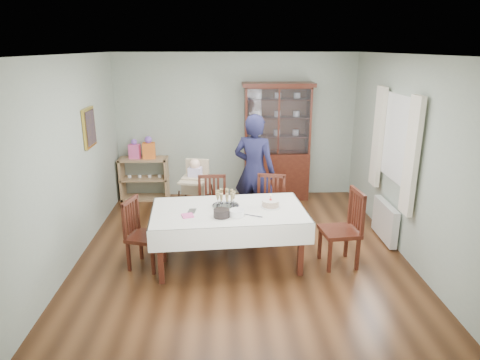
{
  "coord_description": "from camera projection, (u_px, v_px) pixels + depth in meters",
  "views": [
    {
      "loc": [
        -0.23,
        -5.52,
        2.8
      ],
      "look_at": [
        -0.01,
        0.2,
        1.0
      ],
      "focal_mm": 32.0,
      "sensor_mm": 36.0,
      "label": 1
    }
  ],
  "objects": [
    {
      "name": "birthday_cake",
      "position": [
        271.0,
        204.0,
        5.65
      ],
      "size": [
        0.26,
        0.26,
        0.18
      ],
      "color": "white",
      "rests_on": "dining_table"
    },
    {
      "name": "plate_stack_white",
      "position": [
        237.0,
        213.0,
        5.35
      ],
      "size": [
        0.26,
        0.26,
        0.08
      ],
      "primitive_type": "cylinder",
      "rotation": [
        0.0,
        0.0,
        0.41
      ],
      "color": "white",
      "rests_on": "dining_table"
    },
    {
      "name": "window",
      "position": [
        398.0,
        139.0,
        6.01
      ],
      "size": [
        0.04,
        1.02,
        1.22
      ],
      "primitive_type": "cube",
      "color": "white",
      "rests_on": "room_shell"
    },
    {
      "name": "chair_far_right",
      "position": [
        269.0,
        222.0,
        6.39
      ],
      "size": [
        0.52,
        0.52,
        0.98
      ],
      "rotation": [
        0.0,
        0.0,
        -0.21
      ],
      "color": "#471F11",
      "rests_on": "floor"
    },
    {
      "name": "chair_far_left",
      "position": [
        213.0,
        222.0,
        6.39
      ],
      "size": [
        0.45,
        0.45,
        0.96
      ],
      "rotation": [
        0.0,
        0.0,
        0.05
      ],
      "color": "#471F11",
      "rests_on": "floor"
    },
    {
      "name": "cutlery",
      "position": [
        189.0,
        211.0,
        5.5
      ],
      "size": [
        0.14,
        0.19,
        0.01
      ],
      "primitive_type": null,
      "rotation": [
        0.0,
        0.0,
        -0.11
      ],
      "color": "silver",
      "rests_on": "dining_table"
    },
    {
      "name": "chair_end_right",
      "position": [
        340.0,
        243.0,
        5.66
      ],
      "size": [
        0.51,
        0.51,
        1.03
      ],
      "rotation": [
        0.0,
        0.0,
        -1.45
      ],
      "color": "#471F11",
      "rests_on": "floor"
    },
    {
      "name": "chair_end_left",
      "position": [
        145.0,
        247.0,
        5.61
      ],
      "size": [
        0.52,
        0.52,
        0.93
      ],
      "rotation": [
        0.0,
        0.0,
        1.28
      ],
      "color": "#471F11",
      "rests_on": "floor"
    },
    {
      "name": "curtain_right",
      "position": [
        378.0,
        137.0,
        6.63
      ],
      "size": [
        0.07,
        0.3,
        1.55
      ],
      "primitive_type": "cube",
      "color": "silver",
      "rests_on": "room_shell"
    },
    {
      "name": "sideboard",
      "position": [
        145.0,
        178.0,
        8.1
      ],
      "size": [
        0.9,
        0.38,
        0.8
      ],
      "color": "tan",
      "rests_on": "floor"
    },
    {
      "name": "champagne_tray",
      "position": [
        226.0,
        202.0,
        5.66
      ],
      "size": [
        0.36,
        0.36,
        0.22
      ],
      "color": "silver",
      "rests_on": "dining_table"
    },
    {
      "name": "plate_stack_dark",
      "position": [
        222.0,
        213.0,
        5.32
      ],
      "size": [
        0.25,
        0.25,
        0.1
      ],
      "primitive_type": "cylinder",
      "rotation": [
        0.0,
        0.0,
        -0.26
      ],
      "color": "black",
      "rests_on": "dining_table"
    },
    {
      "name": "curtain_left",
      "position": [
        412.0,
        157.0,
        5.45
      ],
      "size": [
        0.07,
        0.3,
        1.55
      ],
      "primitive_type": "cube",
      "color": "silver",
      "rests_on": "room_shell"
    },
    {
      "name": "dining_table",
      "position": [
        229.0,
        236.0,
        5.69
      ],
      "size": [
        2.08,
        1.3,
        0.76
      ],
      "rotation": [
        0.0,
        0.0,
        0.08
      ],
      "color": "#471F11",
      "rests_on": "floor"
    },
    {
      "name": "cake_knife",
      "position": [
        253.0,
        216.0,
        5.36
      ],
      "size": [
        0.25,
        0.13,
        0.01
      ],
      "primitive_type": "cube",
      "rotation": [
        0.0,
        0.0,
        -0.44
      ],
      "color": "silver",
      "rests_on": "dining_table"
    },
    {
      "name": "radiator",
      "position": [
        385.0,
        221.0,
        6.38
      ],
      "size": [
        0.1,
        0.8,
        0.55
      ],
      "primitive_type": "cube",
      "color": "white",
      "rests_on": "floor"
    },
    {
      "name": "gift_bag_pink",
      "position": [
        135.0,
        150.0,
        7.91
      ],
      "size": [
        0.21,
        0.15,
        0.37
      ],
      "color": "#EF58A0",
      "rests_on": "sideboard"
    },
    {
      "name": "high_chair",
      "position": [
        196.0,
        201.0,
        6.83
      ],
      "size": [
        0.6,
        0.6,
        1.13
      ],
      "rotation": [
        0.0,
        0.0,
        -0.22
      ],
      "color": "black",
      "rests_on": "floor"
    },
    {
      "name": "woman",
      "position": [
        254.0,
        171.0,
        6.76
      ],
      "size": [
        0.78,
        0.65,
        1.82
      ],
      "primitive_type": "imported",
      "rotation": [
        0.0,
        0.0,
        2.76
      ],
      "color": "#161632",
      "rests_on": "floor"
    },
    {
      "name": "napkin_stack",
      "position": [
        188.0,
        216.0,
        5.35
      ],
      "size": [
        0.17,
        0.17,
        0.02
      ],
      "primitive_type": "cube",
      "rotation": [
        0.0,
        0.0,
        0.29
      ],
      "color": "#EF58A0",
      "rests_on": "dining_table"
    },
    {
      "name": "gift_bag_orange",
      "position": [
        149.0,
        149.0,
        7.91
      ],
      "size": [
        0.24,
        0.17,
        0.42
      ],
      "color": "orange",
      "rests_on": "sideboard"
    },
    {
      "name": "picture_frame",
      "position": [
        89.0,
        128.0,
        6.3
      ],
      "size": [
        0.04,
        0.48,
        0.58
      ],
      "primitive_type": "cube",
      "color": "gold",
      "rests_on": "room_shell"
    },
    {
      "name": "china_cabinet",
      "position": [
        277.0,
        140.0,
        7.95
      ],
      "size": [
        1.3,
        0.48,
        2.18
      ],
      "color": "#471F11",
      "rests_on": "floor"
    },
    {
      "name": "floor",
      "position": [
        242.0,
        251.0,
        6.11
      ],
      "size": [
        5.0,
        5.0,
        0.0
      ],
      "primitive_type": "plane",
      "color": "#593319",
      "rests_on": "ground"
    },
    {
      "name": "room_shell",
      "position": [
        240.0,
        126.0,
        6.11
      ],
      "size": [
        5.0,
        5.0,
        5.0
      ],
      "color": "#9EAA99",
      "rests_on": "floor"
    }
  ]
}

